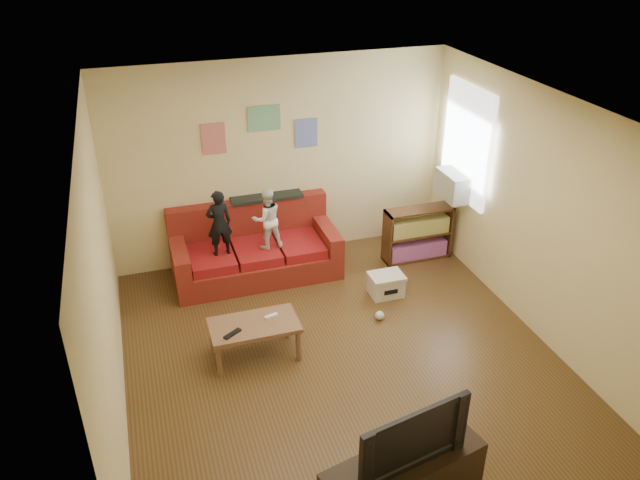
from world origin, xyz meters
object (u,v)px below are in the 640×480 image
object	(u,v)px
child_a	(219,223)
television	(407,432)
file_box	(386,285)
bookshelf	(417,236)
child_b	(267,219)
sofa	(255,251)
coffee_table	(254,328)

from	to	relation	value
child_a	television	bearing A→B (deg)	96.95
file_box	television	distance (m)	3.15
bookshelf	child_b	bearing A→B (deg)	176.32
bookshelf	file_box	xyz separation A→B (m)	(-0.76, -0.74, -0.19)
sofa	television	distance (m)	3.97
child_b	sofa	bearing A→B (deg)	-55.16
file_box	television	xyz separation A→B (m)	(-1.09, -2.89, 0.64)
child_a	file_box	xyz separation A→B (m)	(1.88, -0.87, -0.73)
sofa	television	world-z (taller)	television
child_a	file_box	distance (m)	2.20
child_a	coffee_table	bearing A→B (deg)	87.71
television	file_box	bearing A→B (deg)	57.86
coffee_table	bookshelf	bearing A→B (deg)	28.80
television	sofa	bearing A→B (deg)	83.51
child_b	bookshelf	distance (m)	2.11
child_b	bookshelf	world-z (taller)	child_b
bookshelf	television	distance (m)	4.10
bookshelf	television	bearing A→B (deg)	-117.06
bookshelf	file_box	bearing A→B (deg)	-135.95
bookshelf	television	world-z (taller)	television
child_a	file_box	size ratio (longest dim) A/B	2.06
sofa	file_box	xyz separation A→B (m)	(1.43, -1.04, -0.17)
child_b	child_a	bearing A→B (deg)	-5.76
bookshelf	file_box	world-z (taller)	bookshelf
coffee_table	file_box	xyz separation A→B (m)	(1.81, 0.68, -0.22)
sofa	child_a	distance (m)	0.74
sofa	television	bearing A→B (deg)	-85.04
coffee_table	bookshelf	distance (m)	2.94
child_b	television	size ratio (longest dim) A/B	0.82
coffee_table	television	size ratio (longest dim) A/B	0.97
file_box	television	world-z (taller)	television
file_box	child_b	bearing A→B (deg)	145.95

